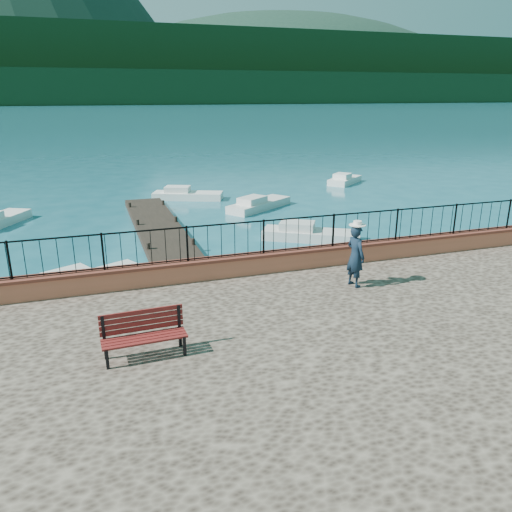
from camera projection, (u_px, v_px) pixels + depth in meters
ground at (328, 370)px, 11.65m from camera, size 2000.00×2000.00×0.00m
parapet at (273, 261)px, 14.51m from camera, size 28.00×0.46×0.58m
railing at (274, 236)px, 14.28m from camera, size 27.00×0.05×0.95m
dock at (164, 237)px, 21.80m from camera, size 2.00×16.00×0.30m
far_forest at (88, 88)px, 278.97m from camera, size 900.00×60.00×18.00m
foothills at (84, 68)px, 328.94m from camera, size 900.00×120.00×44.00m
companion_hill at (283, 98)px, 582.72m from camera, size 448.00×384.00×180.00m
park_bench at (145, 343)px, 9.79m from camera, size 1.65×0.59×0.91m
person at (355, 256)px, 13.23m from camera, size 0.52×0.68×1.68m
hat at (358, 223)px, 12.95m from camera, size 0.44×0.44×0.12m
boat_0 at (86, 278)px, 16.33m from camera, size 4.08×2.94×0.80m
boat_1 at (311, 231)px, 21.84m from camera, size 4.28×3.31×0.80m
boat_2 at (259, 202)px, 27.74m from camera, size 4.30×3.51×0.80m
boat_4 at (188, 193)px, 30.25m from camera, size 4.34×2.78×0.80m
boat_5 at (345, 178)px, 35.51m from camera, size 3.36×3.10×0.80m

